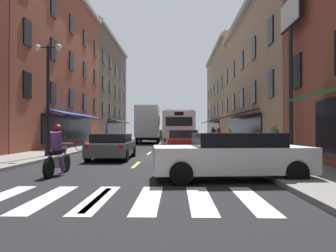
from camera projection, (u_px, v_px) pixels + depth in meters
ground_plane at (144, 158)px, 16.67m from camera, size 34.80×80.00×0.10m
lane_centre_dashes at (144, 158)px, 16.42m from camera, size 0.14×73.90×0.01m
crosswalk_near at (98, 199)px, 6.68m from camera, size 7.10×2.80×0.01m
sidewalk_left at (36, 156)px, 16.82m from camera, size 3.00×80.00×0.14m
sidewalk_right at (255, 156)px, 16.53m from camera, size 3.00×80.00×0.14m
billboard_sign at (291, 39)px, 14.49m from camera, size 0.40×2.38×7.55m
transit_bus at (177, 128)px, 29.43m from camera, size 2.76×11.22×3.08m
box_truck at (148, 125)px, 34.52m from camera, size 2.63×7.67×3.98m
sedan_near at (112, 146)px, 15.66m from camera, size 2.02×4.29×1.28m
sedan_mid at (157, 135)px, 45.42m from camera, size 1.99×4.82×1.43m
sedan_far at (232, 155)px, 9.26m from camera, size 4.71×2.33×1.39m
sedan_rear at (183, 141)px, 19.96m from camera, size 2.06×4.55×1.46m
motorcycle_rider at (58, 154)px, 10.14m from camera, size 0.62×2.07×1.66m
bicycle_near at (71, 145)px, 20.14m from camera, size 1.71×0.48×0.91m
pedestrian_near at (213, 134)px, 29.99m from camera, size 0.46×0.52×1.70m
pedestrian_mid at (218, 135)px, 27.67m from camera, size 0.36×0.36×1.68m
pedestrian_far at (275, 141)px, 14.60m from camera, size 0.36×0.36×1.62m
pedestrian_rear at (229, 137)px, 23.75m from camera, size 0.36×0.36×1.59m
street_lamp_twin at (48, 94)px, 16.06m from camera, size 1.42×0.32×5.77m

